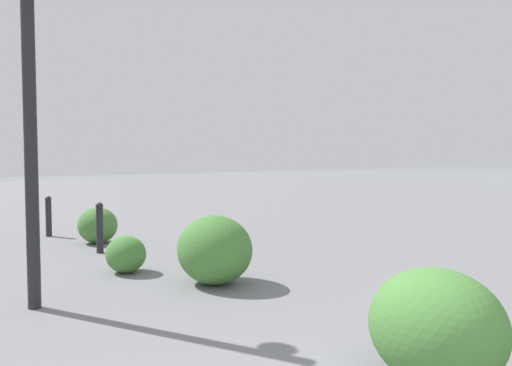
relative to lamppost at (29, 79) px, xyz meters
name	(u,v)px	position (x,y,z in m)	size (l,w,h in m)	color
lamppost	(29,79)	(0.00, 0.00, 0.00)	(0.98, 0.28, 3.76)	#232328
bollard_near	(100,227)	(2.57, -1.72, -2.07)	(0.13, 0.13, 0.89)	#232328
bollard_mid	(49,215)	(4.98, -1.54, -2.08)	(0.13, 0.13, 0.85)	#232328
shrub_low	(98,225)	(3.55, -2.05, -2.18)	(0.82, 0.74, 0.70)	#477F38
shrub_round	(436,327)	(-3.78, -1.82, -2.09)	(1.02, 0.91, 0.86)	#477F38
shrub_wide	(215,250)	(-0.39, -2.14, -2.07)	(1.07, 0.96, 0.91)	#477F38
shrub_tall	(126,254)	(0.93, -1.48, -2.26)	(0.63, 0.57, 0.53)	#477F38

